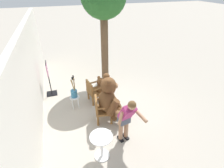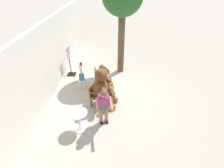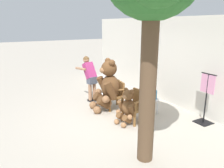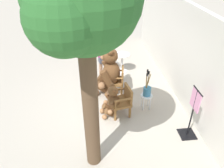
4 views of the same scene
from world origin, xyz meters
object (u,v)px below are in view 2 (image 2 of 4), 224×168
object	(u,v)px
wooden_chair_right	(100,78)
brush_bucket	(82,76)
wooden_chair_left	(96,94)
teddy_bear_large	(103,87)
round_side_table	(79,119)
teddy_bear_small	(107,78)
clothing_display_stand	(70,61)
white_stool	(82,82)
person_visitor	(104,103)

from	to	relation	value
wooden_chair_right	brush_bucket	distance (m)	0.76
wooden_chair_left	teddy_bear_large	size ratio (longest dim) A/B	0.54
wooden_chair_right	round_side_table	size ratio (longest dim) A/B	1.19
teddy_bear_small	clothing_display_stand	world-z (taller)	clothing_display_stand
brush_bucket	clothing_display_stand	world-z (taller)	clothing_display_stand
white_stool	brush_bucket	world-z (taller)	brush_bucket
person_visitor	white_stool	bearing A→B (deg)	29.26
wooden_chair_left	clothing_display_stand	bearing A→B (deg)	35.87
teddy_bear_small	white_stool	distance (m)	1.04
wooden_chair_right	teddy_bear_large	world-z (taller)	teddy_bear_large
white_stool	round_side_table	size ratio (longest dim) A/B	0.64
clothing_display_stand	teddy_bear_large	bearing A→B (deg)	-139.97
teddy_bear_small	brush_bucket	xyz separation A→B (m)	(-0.18, 1.02, 0.17)
teddy_bear_small	person_visitor	world-z (taller)	person_visitor
wooden_chair_left	wooden_chair_right	bearing A→B (deg)	-0.01
wooden_chair_right	brush_bucket	size ratio (longest dim) A/B	1.04
brush_bucket	round_side_table	bearing A→B (deg)	-171.00
wooden_chair_right	person_visitor	xyz separation A→B (m)	(-2.15, -0.39, 0.45)
teddy_bear_large	brush_bucket	distance (m)	1.38
wooden_chair_right	teddy_bear_large	xyz separation A→B (m)	(-1.11, -0.27, 0.32)
teddy_bear_small	round_side_table	bearing A→B (deg)	164.78
person_visitor	wooden_chair_left	bearing A→B (deg)	20.10
teddy_bear_small	brush_bucket	bearing A→B (deg)	99.89
wooden_chair_left	teddy_bear_small	world-z (taller)	teddy_bear_small
brush_bucket	clothing_display_stand	size ratio (longest dim) A/B	0.61
white_stool	brush_bucket	size ratio (longest dim) A/B	0.56
brush_bucket	wooden_chair_left	bearing A→B (deg)	-142.04
wooden_chair_left	teddy_bear_large	world-z (taller)	teddy_bear_large
teddy_bear_large	brush_bucket	xyz separation A→B (m)	(0.95, 0.99, -0.14)
teddy_bear_small	person_visitor	distance (m)	2.21
brush_bucket	teddy_bear_small	bearing A→B (deg)	-80.11
clothing_display_stand	round_side_table	bearing A→B (deg)	-161.39
teddy_bear_large	clothing_display_stand	xyz separation A→B (m)	(2.12, 1.78, -0.06)
wooden_chair_left	round_side_table	distance (m)	1.37
teddy_bear_small	round_side_table	xyz separation A→B (m)	(-2.42, 0.66, -0.03)
teddy_bear_small	round_side_table	size ratio (longest dim) A/B	1.34
wooden_chair_right	white_stool	distance (m)	0.75
teddy_bear_large	person_visitor	xyz separation A→B (m)	(-1.04, -0.12, 0.13)
wooden_chair_right	round_side_table	world-z (taller)	wooden_chair_right
person_visitor	clothing_display_stand	size ratio (longest dim) A/B	1.12
wooden_chair_left	teddy_bear_large	distance (m)	0.41
wooden_chair_right	white_stool	xyz separation A→B (m)	(-0.16, 0.73, -0.11)
teddy_bear_large	white_stool	bearing A→B (deg)	46.18
white_stool	clothing_display_stand	xyz separation A→B (m)	(1.17, 0.79, 0.36)
wooden_chair_left	wooden_chair_right	xyz separation A→B (m)	(1.08, -0.00, 0.00)
round_side_table	teddy_bear_large	bearing A→B (deg)	-26.00
round_side_table	teddy_bear_small	bearing A→B (deg)	-15.22
wooden_chair_left	teddy_bear_small	xyz separation A→B (m)	(1.10, -0.29, 0.01)
wooden_chair_right	round_side_table	xyz separation A→B (m)	(-2.40, 0.37, -0.01)
wooden_chair_right	teddy_bear_small	bearing A→B (deg)	-86.07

